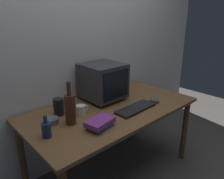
{
  "coord_description": "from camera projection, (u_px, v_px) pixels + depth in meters",
  "views": [
    {
      "loc": [
        -1.24,
        -1.35,
        1.56
      ],
      "look_at": [
        0.0,
        0.0,
        0.92
      ],
      "focal_mm": 34.32,
      "sensor_mm": 36.0,
      "label": 1
    }
  ],
  "objects": [
    {
      "name": "metal_canister",
      "position": [
        59.0,
        107.0,
        1.84
      ],
      "size": [
        0.09,
        0.09,
        0.15
      ],
      "primitive_type": "cylinder",
      "color": "black",
      "rests_on": "desk"
    },
    {
      "name": "bottle_short",
      "position": [
        46.0,
        129.0,
        1.51
      ],
      "size": [
        0.07,
        0.07,
        0.17
      ],
      "color": "navy",
      "rests_on": "desk"
    },
    {
      "name": "computer_mouse",
      "position": [
        155.0,
        101.0,
        2.12
      ],
      "size": [
        0.08,
        0.11,
        0.04
      ],
      "primitive_type": "ellipsoid",
      "rotation": [
        0.0,
        0.0,
        0.18
      ],
      "color": "#3F3F47",
      "rests_on": "desk"
    },
    {
      "name": "keyboard",
      "position": [
        136.0,
        108.0,
        1.96
      ],
      "size": [
        0.42,
        0.16,
        0.02
      ],
      "primitive_type": "cube",
      "rotation": [
        0.0,
        0.0,
        0.03
      ],
      "color": "black",
      "rests_on": "desk"
    },
    {
      "name": "back_wall",
      "position": [
        80.0,
        47.0,
        2.17
      ],
      "size": [
        4.0,
        0.08,
        2.5
      ],
      "primitive_type": "cube",
      "color": "silver",
      "rests_on": "ground"
    },
    {
      "name": "ground_plane",
      "position": [
        112.0,
        172.0,
        2.25
      ],
      "size": [
        6.0,
        6.0,
        0.0
      ],
      "primitive_type": "plane",
      "color": "#56514C"
    },
    {
      "name": "book_stack",
      "position": [
        100.0,
        123.0,
        1.64
      ],
      "size": [
        0.25,
        0.18,
        0.07
      ],
      "color": "#28569E",
      "rests_on": "desk"
    },
    {
      "name": "desk",
      "position": [
        112.0,
        115.0,
        2.03
      ],
      "size": [
        1.62,
        0.85,
        0.74
      ],
      "color": "brown",
      "rests_on": "ground"
    },
    {
      "name": "mug",
      "position": [
        81.0,
        110.0,
        1.85
      ],
      "size": [
        0.12,
        0.08,
        0.09
      ],
      "color": "white",
      "rests_on": "desk"
    },
    {
      "name": "cd_spindle",
      "position": [
        51.0,
        121.0,
        1.71
      ],
      "size": [
        0.12,
        0.12,
        0.04
      ],
      "primitive_type": "cylinder",
      "color": "#595B66",
      "rests_on": "desk"
    },
    {
      "name": "bottle_tall",
      "position": [
        70.0,
        108.0,
        1.67
      ],
      "size": [
        0.08,
        0.08,
        0.36
      ],
      "color": "#472314",
      "rests_on": "desk"
    },
    {
      "name": "crt_monitor",
      "position": [
        103.0,
        81.0,
        2.14
      ],
      "size": [
        0.38,
        0.39,
        0.37
      ],
      "color": "#333338",
      "rests_on": "desk"
    }
  ]
}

